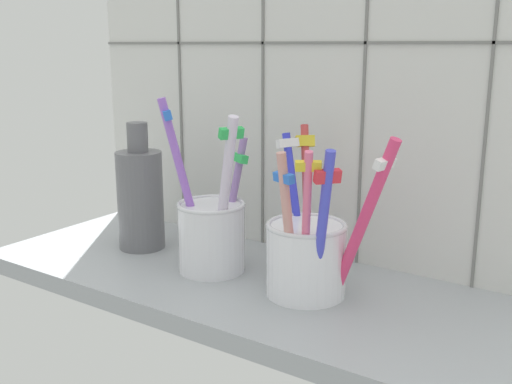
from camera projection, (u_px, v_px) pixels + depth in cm
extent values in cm
cube|color=#9EA3A8|center=(256.00, 290.00, 63.28)|extent=(64.00, 22.00, 2.00)
cube|color=silver|center=(316.00, 77.00, 67.82)|extent=(64.00, 2.00, 45.00)
cube|color=gray|center=(180.00, 73.00, 77.33)|extent=(0.30, 0.20, 45.00)
cube|color=gray|center=(263.00, 76.00, 70.40)|extent=(0.30, 0.20, 45.00)
cube|color=gray|center=(364.00, 80.00, 63.47)|extent=(0.30, 0.20, 45.00)
cube|color=gray|center=(490.00, 84.00, 56.54)|extent=(0.30, 0.20, 45.00)
cube|color=gray|center=(312.00, 43.00, 66.03)|extent=(64.00, 0.20, 0.30)
cylinder|color=white|center=(211.00, 238.00, 65.29)|extent=(7.29, 7.29, 7.43)
torus|color=silver|center=(211.00, 205.00, 64.40)|extent=(7.43, 7.43, 0.50)
cylinder|color=#9E63D9|center=(185.00, 186.00, 63.29)|extent=(3.83, 4.69, 18.68)
cube|color=blue|center=(166.00, 115.00, 60.94)|extent=(2.18, 1.97, 1.11)
cylinder|color=silver|center=(224.00, 197.00, 61.49)|extent=(5.60, 3.68, 17.32)
cube|color=green|center=(231.00, 133.00, 58.27)|extent=(1.99, 2.60, 1.19)
cylinder|color=#9372B5|center=(232.00, 202.00, 65.78)|extent=(2.57, 3.70, 14.15)
cube|color=green|center=(240.00, 158.00, 65.06)|extent=(2.67, 2.07, 1.04)
cylinder|color=white|center=(306.00, 260.00, 58.97)|extent=(7.85, 7.85, 7.10)
torus|color=silver|center=(306.00, 225.00, 58.12)|extent=(7.96, 7.96, 0.50)
cylinder|color=pink|center=(306.00, 228.00, 54.79)|extent=(2.92, 3.96, 15.00)
cube|color=yellow|center=(308.00, 166.00, 52.00)|extent=(2.35, 1.91, 0.97)
cylinder|color=#454BDC|center=(322.00, 230.00, 54.22)|extent=(3.62, 3.22, 15.14)
cube|color=#E5333F|center=(328.00, 176.00, 52.09)|extent=(2.23, 2.42, 1.27)
cylinder|color=#D7978E|center=(288.00, 229.00, 55.39)|extent=(1.77, 2.97, 14.56)
cube|color=blue|center=(284.00, 178.00, 53.86)|extent=(2.41, 1.50, 0.92)
cylinder|color=#343BDC|center=(296.00, 208.00, 61.65)|extent=(4.83, 3.14, 15.10)
cube|color=white|center=(288.00, 143.00, 61.62)|extent=(1.95, 2.51, 1.05)
cylinder|color=#CB4343|center=(307.00, 202.00, 62.46)|extent=(4.21, 4.95, 15.78)
cube|color=yellow|center=(305.00, 141.00, 62.77)|extent=(2.23, 2.11, 1.34)
cylinder|color=#F03C72|center=(362.00, 223.00, 54.55)|extent=(7.02, 2.24, 16.31)
cube|color=white|center=(385.00, 163.00, 51.78)|extent=(1.38, 2.65, 1.08)
cylinder|color=slate|center=(140.00, 200.00, 72.26)|extent=(5.50, 5.50, 11.81)
cylinder|color=slate|center=(137.00, 137.00, 70.43)|extent=(2.44, 2.44, 3.49)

